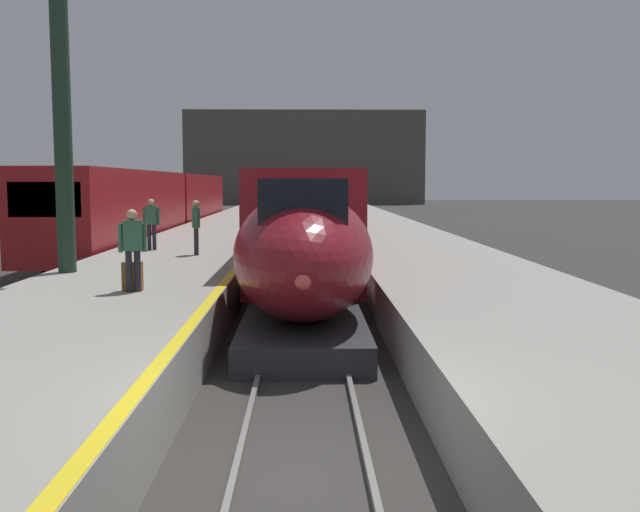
# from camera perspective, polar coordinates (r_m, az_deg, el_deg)

# --- Properties ---
(ground_plane) EXTENTS (260.00, 260.00, 0.00)m
(ground_plane) POSITION_cam_1_polar(r_m,az_deg,el_deg) (8.37, -1.39, -17.29)
(ground_plane) COLOR #33302D
(platform_left) EXTENTS (4.80, 110.00, 1.05)m
(platform_left) POSITION_cam_1_polar(r_m,az_deg,el_deg) (32.82, -8.33, 0.91)
(platform_left) COLOR gray
(platform_left) RESTS_ON ground
(platform_right) EXTENTS (4.80, 110.00, 1.05)m
(platform_right) POSITION_cam_1_polar(r_m,az_deg,el_deg) (32.81, 5.85, 0.94)
(platform_right) COLOR gray
(platform_right) RESTS_ON ground
(platform_left_safety_stripe) EXTENTS (0.20, 107.80, 0.01)m
(platform_left_safety_stripe) POSITION_cam_1_polar(r_m,az_deg,el_deg) (32.58, -4.36, 1.85)
(platform_left_safety_stripe) COLOR yellow
(platform_left_safety_stripe) RESTS_ON platform_left
(rail_main_left) EXTENTS (0.08, 110.00, 0.12)m
(rail_main_left) POSITION_cam_1_polar(r_m,az_deg,el_deg) (35.35, -2.45, 0.55)
(rail_main_left) COLOR slate
(rail_main_left) RESTS_ON ground
(rail_main_right) EXTENTS (0.08, 110.00, 0.12)m
(rail_main_right) POSITION_cam_1_polar(r_m,az_deg,el_deg) (35.35, -0.02, 0.56)
(rail_main_right) COLOR slate
(rail_main_right) RESTS_ON ground
(rail_secondary_left) EXTENTS (0.08, 110.00, 0.12)m
(rail_secondary_left) POSITION_cam_1_polar(r_m,az_deg,el_deg) (36.45, -15.29, 0.51)
(rail_secondary_left) COLOR slate
(rail_secondary_left) RESTS_ON ground
(rail_secondary_right) EXTENTS (0.08, 110.00, 0.12)m
(rail_secondary_right) POSITION_cam_1_polar(r_m,az_deg,el_deg) (36.11, -12.98, 0.52)
(rail_secondary_right) COLOR slate
(rail_secondary_right) RESTS_ON ground
(highspeed_train_main) EXTENTS (2.92, 74.71, 3.60)m
(highspeed_train_main) POSITION_cam_1_polar(r_m,az_deg,el_deg) (48.23, -1.23, 4.23)
(highspeed_train_main) COLOR maroon
(highspeed_train_main) RESTS_ON ground
(regional_train_adjacent) EXTENTS (2.85, 36.60, 3.80)m
(regional_train_adjacent) POSITION_cam_1_polar(r_m,az_deg,el_deg) (41.86, -12.42, 4.07)
(regional_train_adjacent) COLOR maroon
(regional_train_adjacent) RESTS_ON ground
(station_column_mid) EXTENTS (4.00, 0.68, 8.59)m
(station_column_mid) POSITION_cam_1_polar(r_m,az_deg,el_deg) (19.32, -19.69, 14.32)
(station_column_mid) COLOR #1E3828
(station_column_mid) RESTS_ON platform_left
(passenger_near_edge) EXTENTS (0.55, 0.33, 1.69)m
(passenger_near_edge) POSITION_cam_1_polar(r_m,az_deg,el_deg) (15.27, -14.48, 0.94)
(passenger_near_edge) COLOR #23232D
(passenger_near_edge) RESTS_ON platform_left
(passenger_mid_platform) EXTENTS (0.30, 0.56, 1.69)m
(passenger_mid_platform) POSITION_cam_1_polar(r_m,az_deg,el_deg) (22.69, -9.69, 2.57)
(passenger_mid_platform) COLOR #23232D
(passenger_mid_platform) RESTS_ON platform_left
(passenger_far_waiting) EXTENTS (0.57, 0.24, 1.69)m
(passenger_far_waiting) POSITION_cam_1_polar(r_m,az_deg,el_deg) (24.68, -13.07, 2.75)
(passenger_far_waiting) COLOR #23232D
(passenger_far_waiting) RESTS_ON platform_left
(rolling_suitcase) EXTENTS (0.40, 0.22, 0.98)m
(rolling_suitcase) POSITION_cam_1_polar(r_m,az_deg,el_deg) (15.48, -14.48, -1.54)
(rolling_suitcase) COLOR brown
(rolling_suitcase) RESTS_ON platform_left
(terminus_back_wall) EXTENTS (36.00, 2.00, 14.00)m
(terminus_back_wall) POSITION_cam_1_polar(r_m,az_deg,el_deg) (109.76, -1.21, 7.72)
(terminus_back_wall) COLOR #4C4742
(terminus_back_wall) RESTS_ON ground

